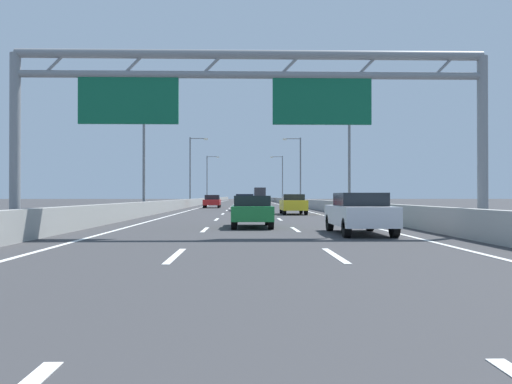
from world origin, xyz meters
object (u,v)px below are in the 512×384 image
Objects in this scene: streetlamp_left_far at (192,167)px; streetlamp_right_far at (299,167)px; green_car at (252,211)px; white_car at (359,213)px; box_truck at (260,194)px; sign_gantry at (245,95)px; streetlamp_left_mid at (147,142)px; streetlamp_right_mid at (346,142)px; blue_car at (245,202)px; streetlamp_left_distant at (208,176)px; red_car at (212,201)px; black_car at (245,198)px; yellow_car at (293,204)px; streetlamp_right_distant at (281,176)px.

streetlamp_right_far is (14.93, 0.00, 0.00)m from streetlamp_left_far.
white_car is (3.74, -4.07, 0.05)m from green_car.
streetlamp_right_far is 51.09m from green_car.
sign_gantry is at bearing -92.06° from box_truck.
white_car is at bearing -61.40° from streetlamp_left_mid.
streetlamp_right_far is (14.93, 33.69, 0.00)m from streetlamp_left_mid.
streetlamp_right_mid is 1.00× the size of streetlamp_right_far.
white_car is (3.99, -29.41, -0.02)m from blue_car.
streetlamp_left_distant is at bearing 97.31° from white_car.
red_car is at bearing 100.66° from white_car.
box_truck is at bearing 90.28° from white_car.
streetlamp_left_mid and streetlamp_left_far have the same top height.
streetlamp_right_mid reaches higher than sign_gantry.
blue_car is at bearing 97.73° from white_car.
red_car reaches higher than green_car.
streetlamp_left_distant is at bearing 90.00° from streetlamp_left_mid.
streetlamp_left_mid is 1.00× the size of streetlamp_left_distant.
black_car is at bearing 97.66° from streetlamp_right_far.
streetlamp_right_far reaches higher than red_car.
black_car is 0.94× the size of blue_car.
streetlamp_left_far reaches higher than white_car.
streetlamp_right_mid is 23.31m from red_car.
streetlamp_right_far is at bearing 0.00° from streetlamp_left_far.
sign_gantry reaches higher than black_car.
streetlamp_right_far reaches higher than box_truck.
streetlamp_left_distant reaches higher than white_car.
streetlamp_left_far reaches higher than green_car.
black_car is 1.01× the size of green_car.
black_car is at bearing 85.12° from streetlamp_left_mid.
streetlamp_right_far reaches higher than yellow_car.
streetlamp_left_far is at bearing 90.00° from streetlamp_left_mid.
streetlamp_left_distant is 69.44m from yellow_car.
white_car is (-3.64, -54.41, -4.64)m from streetlamp_right_far.
streetlamp_left_mid reaches higher than red_car.
streetlamp_right_far reaches higher than white_car.
blue_car is at bearing -106.97° from streetlamp_right_far.
streetlamp_left_mid reaches higher than black_car.
streetlamp_left_mid reaches higher than white_car.
streetlamp_right_distant is (14.93, 0.00, 0.00)m from streetlamp_left_distant.
streetlamp_left_far is at bearing 107.29° from yellow_car.
streetlamp_left_mid is 88.93m from black_car.
green_car is at bearing -84.86° from streetlamp_left_distant.
box_truck is at bearing 87.09° from blue_car.
streetlamp_right_distant is at bearing 66.10° from streetlamp_left_far.
sign_gantry is at bearing -84.98° from red_car.
blue_car is (7.30, -25.00, -4.62)m from streetlamp_left_far.
streetlamp_left_far is 15.04m from red_car.
streetlamp_left_far reaches higher than black_car.
box_truck reaches higher than white_car.
streetlamp_left_far is (-14.93, 33.69, 0.00)m from streetlamp_right_mid.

